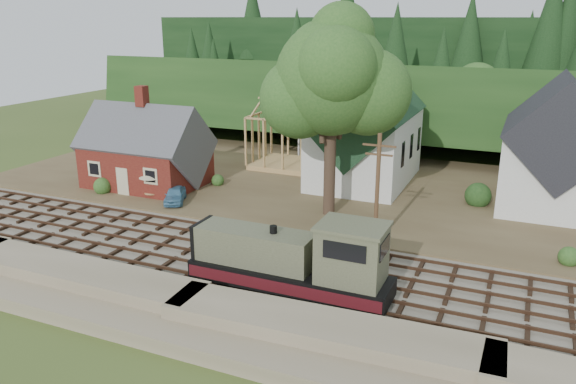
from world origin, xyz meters
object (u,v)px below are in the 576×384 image
at_px(patio_set, 151,176).
at_px(locomotive, 296,262).
at_px(car_green, 126,179).
at_px(car_blue, 175,195).

bearing_deg(patio_set, locomotive, -31.24).
relative_size(locomotive, car_green, 3.07).
xyz_separation_m(car_green, patio_set, (4.30, -1.88, 1.27)).
relative_size(car_blue, car_green, 1.02).
height_order(car_blue, car_green, car_blue).
xyz_separation_m(car_blue, patio_set, (-2.55, 0.29, 1.24)).
bearing_deg(car_blue, car_green, 136.14).
height_order(locomotive, car_green, locomotive).
xyz_separation_m(locomotive, car_green, (-22.23, 12.76, -1.14)).
bearing_deg(locomotive, patio_set, 148.76).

